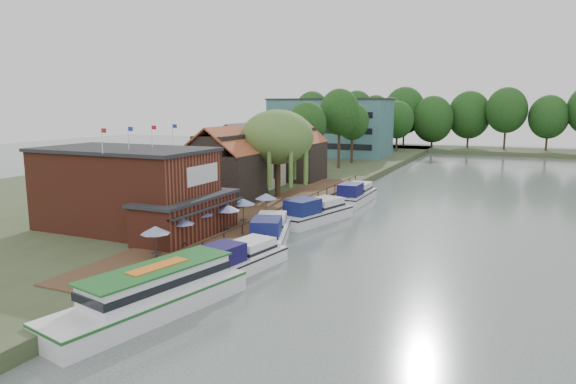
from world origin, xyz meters
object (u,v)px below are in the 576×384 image
at_px(cottage_c, 297,151).
at_px(cruiser_1, 269,228).
at_px(umbrella_3, 228,218).
at_px(cruiser_0, 239,255).
at_px(willow, 278,154).
at_px(cruiser_3, 355,192).
at_px(cottage_a, 223,164).
at_px(umbrella_2, 199,223).
at_px(cruiser_2, 315,209).
at_px(pub, 143,190).
at_px(tour_boat, 150,292).
at_px(swan, 153,297).
at_px(hotel_block, 330,127).
at_px(umbrella_4, 243,211).
at_px(cottage_b, 243,155).
at_px(umbrella_1, 182,232).
at_px(umbrella_0, 156,242).
at_px(umbrella_5, 266,205).

height_order(cottage_c, cruiser_1, cottage_c).
xyz_separation_m(umbrella_3, cruiser_0, (4.60, -6.17, -1.09)).
height_order(willow, cruiser_3, willow).
relative_size(cottage_a, umbrella_2, 3.62).
distance_m(cottage_c, cruiser_3, 14.82).
bearing_deg(cruiser_2, cruiser_1, -79.65).
bearing_deg(cruiser_3, pub, -114.37).
xyz_separation_m(pub, tour_boat, (10.82, -12.67, -3.24)).
xyz_separation_m(cruiser_1, swan, (-0.62, -15.06, -1.07)).
distance_m(hotel_block, umbrella_3, 70.35).
xyz_separation_m(pub, cruiser_3, (11.51, 25.53, -3.33)).
bearing_deg(umbrella_4, cottage_b, 119.10).
distance_m(umbrella_1, umbrella_4, 8.85).
bearing_deg(cruiser_0, umbrella_4, 126.85).
bearing_deg(cottage_b, cottage_a, -73.30).
distance_m(cruiser_0, tour_boat, 8.97).
bearing_deg(cruiser_1, umbrella_0, -128.21).
relative_size(willow, cruiser_3, 0.97).
xyz_separation_m(cottage_c, cruiser_3, (11.51, -8.47, -3.93)).
xyz_separation_m(cottage_b, cruiser_2, (14.90, -11.65, -3.91)).
relative_size(pub, umbrella_3, 8.42).
relative_size(willow, umbrella_0, 4.39).
relative_size(pub, cruiser_2, 1.83).
relative_size(willow, umbrella_4, 4.39).
distance_m(cottage_a, tour_boat, 30.33).
distance_m(willow, umbrella_5, 12.41).
bearing_deg(umbrella_5, cruiser_1, -60.51).
bearing_deg(swan, cruiser_1, 87.66).
xyz_separation_m(umbrella_2, umbrella_4, (1.07, 5.57, 0.00)).
bearing_deg(tour_boat, willow, 115.29).
height_order(umbrella_2, umbrella_3, same).
distance_m(umbrella_0, umbrella_1, 3.20).
distance_m(cruiser_2, tour_boat, 26.01).
height_order(umbrella_1, umbrella_3, same).
relative_size(umbrella_5, cruiser_3, 0.22).
distance_m(umbrella_1, cruiser_2, 17.30).
height_order(hotel_block, cottage_a, hotel_block).
xyz_separation_m(pub, umbrella_0, (6.41, -6.51, -2.36)).
bearing_deg(tour_boat, cruiser_2, 102.48).
height_order(willow, umbrella_5, willow).
height_order(cottage_b, cottage_c, same).
bearing_deg(swan, umbrella_1, 112.94).
bearing_deg(cruiser_3, cruiser_2, -92.95).
bearing_deg(hotel_block, cottage_c, -77.80).
relative_size(cottage_c, cruiser_0, 0.86).
bearing_deg(willow, hotel_block, 102.71).
distance_m(umbrella_3, cruiser_1, 3.76).
relative_size(umbrella_3, cruiser_3, 0.22).
height_order(cottage_b, swan, cottage_b).
bearing_deg(umbrella_3, cruiser_0, -53.30).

